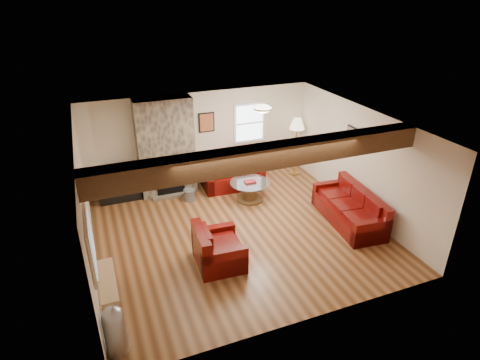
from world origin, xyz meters
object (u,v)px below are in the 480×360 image
at_px(television, 117,174).
at_px(floor_lamp, 297,127).
at_px(loveseat, 232,171).
at_px(armchair_red, 219,246).
at_px(sofa_three, 349,207).
at_px(coffee_table, 250,191).
at_px(tv_cabinet, 119,191).

relative_size(television, floor_lamp, 0.45).
height_order(loveseat, armchair_red, loveseat).
distance_m(sofa_three, television, 5.60).
bearing_deg(television, loveseat, -5.89).
bearing_deg(television, coffee_table, -21.58).
distance_m(coffee_table, tv_cabinet, 3.28).
distance_m(loveseat, tv_cabinet, 2.93).
relative_size(loveseat, coffee_table, 1.58).
bearing_deg(sofa_three, television, -116.62).
bearing_deg(armchair_red, loveseat, -21.32).
relative_size(sofa_three, coffee_table, 2.02).
xyz_separation_m(tv_cabinet, floor_lamp, (4.85, -0.22, 1.16)).
bearing_deg(armchair_red, floor_lamp, -43.53).
height_order(armchair_red, coffee_table, armchair_red).
bearing_deg(floor_lamp, tv_cabinet, 177.37).
bearing_deg(television, tv_cabinet, 0.00).
height_order(sofa_three, tv_cabinet, sofa_three).
bearing_deg(loveseat, floor_lamp, 4.65).
relative_size(sofa_three, loveseat, 1.28).
xyz_separation_m(armchair_red, television, (-1.50, 3.36, 0.31)).
height_order(coffee_table, tv_cabinet, coffee_table).
xyz_separation_m(tv_cabinet, television, (0.00, 0.00, 0.46)).
height_order(sofa_three, television, television).
height_order(loveseat, coffee_table, loveseat).
distance_m(sofa_three, loveseat, 3.25).
bearing_deg(loveseat, armchair_red, -112.32).
distance_m(sofa_three, floor_lamp, 2.95).
bearing_deg(loveseat, tv_cabinet, 176.47).
bearing_deg(loveseat, coffee_table, -78.68).
bearing_deg(tv_cabinet, loveseat, -5.89).
bearing_deg(floor_lamp, television, 177.37).
xyz_separation_m(loveseat, armchair_red, (-1.40, -3.06, -0.02)).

